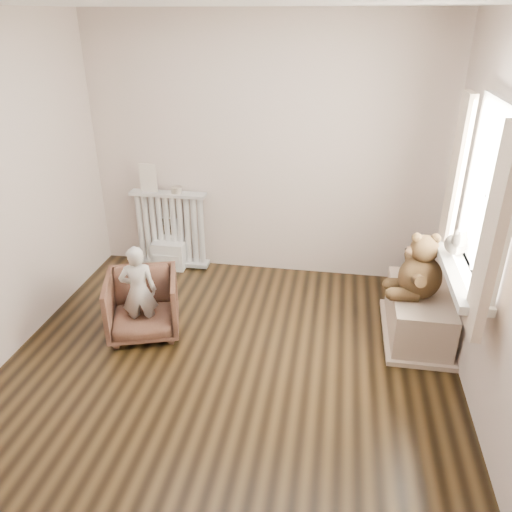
% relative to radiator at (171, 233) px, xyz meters
% --- Properties ---
extents(floor, '(3.60, 3.60, 0.01)m').
position_rel_radiator_xyz_m(floor, '(1.00, -1.68, -0.39)').
color(floor, black).
rests_on(floor, ground).
extents(ceiling, '(3.60, 3.60, 0.01)m').
position_rel_radiator_xyz_m(ceiling, '(1.00, -1.68, 2.21)').
color(ceiling, white).
rests_on(ceiling, ground).
extents(back_wall, '(3.60, 0.02, 2.60)m').
position_rel_radiator_xyz_m(back_wall, '(1.00, 0.12, 0.91)').
color(back_wall, beige).
rests_on(back_wall, ground).
extents(front_wall, '(3.60, 0.02, 2.60)m').
position_rel_radiator_xyz_m(front_wall, '(1.00, -3.48, 0.91)').
color(front_wall, beige).
rests_on(front_wall, ground).
extents(right_wall, '(0.02, 3.60, 2.60)m').
position_rel_radiator_xyz_m(right_wall, '(2.80, -1.68, 0.91)').
color(right_wall, beige).
rests_on(right_wall, ground).
extents(window, '(0.03, 0.90, 1.10)m').
position_rel_radiator_xyz_m(window, '(2.76, -1.38, 1.06)').
color(window, white).
rests_on(window, right_wall).
extents(window_sill, '(0.22, 1.10, 0.06)m').
position_rel_radiator_xyz_m(window_sill, '(2.67, -1.38, 0.48)').
color(window_sill, silver).
rests_on(window_sill, right_wall).
extents(curtain_left, '(0.06, 0.26, 1.30)m').
position_rel_radiator_xyz_m(curtain_left, '(2.65, -1.95, 1.00)').
color(curtain_left, beige).
rests_on(curtain_left, right_wall).
extents(curtain_right, '(0.06, 0.26, 1.30)m').
position_rel_radiator_xyz_m(curtain_right, '(2.65, -0.81, 1.00)').
color(curtain_right, beige).
rests_on(curtain_right, right_wall).
extents(radiator, '(0.81, 0.15, 0.85)m').
position_rel_radiator_xyz_m(radiator, '(0.00, 0.00, 0.00)').
color(radiator, silver).
rests_on(radiator, floor).
extents(paper_doll, '(0.18, 0.02, 0.30)m').
position_rel_radiator_xyz_m(paper_doll, '(-0.20, 0.00, 0.61)').
color(paper_doll, beige).
rests_on(paper_doll, radiator).
extents(tin_a, '(0.11, 0.11, 0.07)m').
position_rel_radiator_xyz_m(tin_a, '(0.10, 0.00, 0.50)').
color(tin_a, '#A59E8C').
rests_on(tin_a, radiator).
extents(toy_vanity, '(0.35, 0.25, 0.56)m').
position_rel_radiator_xyz_m(toy_vanity, '(-0.02, -0.03, -0.11)').
color(toy_vanity, silver).
rests_on(toy_vanity, floor).
extents(armchair, '(0.75, 0.76, 0.55)m').
position_rel_radiator_xyz_m(armchair, '(0.17, -1.29, -0.11)').
color(armchair, brown).
rests_on(armchair, floor).
extents(child, '(0.35, 0.28, 0.84)m').
position_rel_radiator_xyz_m(child, '(0.17, -1.34, 0.05)').
color(child, beige).
rests_on(child, armchair).
extents(toy_bench, '(0.48, 0.91, 0.43)m').
position_rel_radiator_xyz_m(toy_bench, '(2.52, -0.93, -0.19)').
color(toy_bench, '#BAA78F').
rests_on(toy_bench, floor).
extents(teddy_bear, '(0.47, 0.38, 0.56)m').
position_rel_radiator_xyz_m(teddy_bear, '(2.47, -0.99, 0.28)').
color(teddy_bear, '#342312').
rests_on(teddy_bear, toy_bench).
extents(plush_cat, '(0.23, 0.30, 0.23)m').
position_rel_radiator_xyz_m(plush_cat, '(2.66, -1.15, 0.61)').
color(plush_cat, '#655E57').
rests_on(plush_cat, window_sill).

